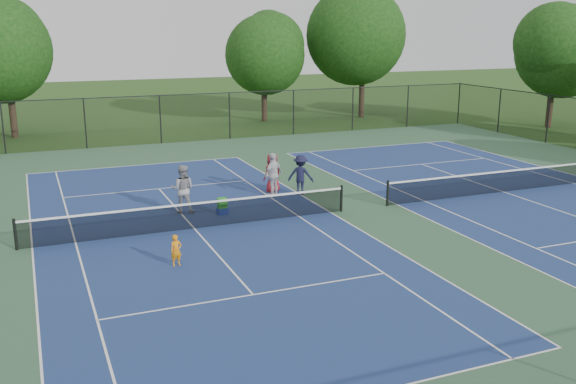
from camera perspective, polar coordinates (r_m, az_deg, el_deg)
name	(u,v)px	position (r m, az deg, el deg)	size (l,w,h in m)	color
ground	(364,209)	(25.97, 6.81, -1.48)	(140.00, 140.00, 0.00)	#234716
court_pad	(364,209)	(25.97, 6.81, -1.47)	(36.00, 36.00, 0.01)	#32593A
tennis_court_left	(194,226)	(23.45, -8.33, -3.04)	(12.00, 23.83, 1.07)	navy
tennis_court_right	(504,190)	(29.91, 18.62, 0.17)	(12.00, 23.83, 1.07)	navy
perimeter_fence	(366,170)	(25.58, 6.92, 1.97)	(36.08, 36.08, 3.02)	black
tree_back_a	(5,44)	(45.77, -23.83, 11.95)	(6.80, 6.80, 9.15)	#2D2116
tree_back_c	(264,49)	(49.88, -2.16, 12.60)	(6.00, 6.00, 8.40)	#2D2116
tree_back_d	(363,30)	(52.28, 6.73, 14.07)	(7.80, 7.80, 10.37)	#2D2116
tree_side_e	(556,46)	(50.26, 22.73, 11.91)	(6.60, 6.60, 8.87)	#2D2116
child_player	(176,250)	(19.89, -9.91, -5.13)	(0.36, 0.24, 0.98)	orange
instructor	(183,189)	(25.35, -9.34, 0.26)	(0.93, 0.72, 1.91)	#99999B
bystander_a	(273,175)	(27.47, -1.30, 1.55)	(1.12, 0.47, 1.91)	silver
bystander_b	(301,175)	(27.79, 1.13, 1.53)	(1.13, 0.65, 1.75)	#171833
bystander_c	(272,173)	(28.24, -1.39, 1.71)	(0.84, 0.55, 1.72)	maroon
ball_crate	(222,211)	(25.07, -5.85, -1.71)	(0.41, 0.27, 0.28)	#162F99
ball_hopper	(222,203)	(24.98, -5.87, -0.98)	(0.34, 0.26, 0.39)	#209E1B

